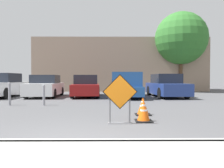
# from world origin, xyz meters

# --- Properties ---
(ground_plane) EXTENTS (96.00, 96.00, 0.00)m
(ground_plane) POSITION_xyz_m (0.00, 10.00, 0.00)
(ground_plane) COLOR #4C4C4F
(curb_lip) EXTENTS (25.08, 0.20, 0.14)m
(curb_lip) POSITION_xyz_m (0.00, 0.00, 0.07)
(curb_lip) COLOR #999993
(curb_lip) RESTS_ON ground_plane
(road_closed_sign) EXTENTS (0.94, 0.20, 1.34)m
(road_closed_sign) POSITION_xyz_m (1.04, 2.04, 0.73)
(road_closed_sign) COLOR black
(road_closed_sign) RESTS_ON ground_plane
(traffic_cone_nearest) EXTENTS (0.48, 0.48, 0.62)m
(traffic_cone_nearest) POSITION_xyz_m (1.73, 2.39, 0.30)
(traffic_cone_nearest) COLOR black
(traffic_cone_nearest) RESTS_ON ground_plane
(traffic_cone_second) EXTENTS (0.51, 0.51, 0.60)m
(traffic_cone_second) POSITION_xyz_m (1.87, 3.46, 0.29)
(traffic_cone_second) COLOR black
(traffic_cone_second) RESTS_ON ground_plane
(parked_car_nearest) EXTENTS (1.91, 4.34, 1.58)m
(parked_car_nearest) POSITION_xyz_m (-6.28, 10.61, 0.73)
(parked_car_nearest) COLOR silver
(parked_car_nearest) RESTS_ON ground_plane
(parked_car_second) EXTENTS (2.00, 4.17, 1.46)m
(parked_car_second) POSITION_xyz_m (-3.58, 10.82, 0.67)
(parked_car_second) COLOR white
(parked_car_second) RESTS_ON ground_plane
(parked_car_third) EXTENTS (2.03, 4.59, 1.46)m
(parked_car_third) POSITION_xyz_m (-0.88, 11.05, 0.67)
(parked_car_third) COLOR maroon
(parked_car_third) RESTS_ON ground_plane
(pickup_truck) EXTENTS (2.12, 5.39, 1.60)m
(pickup_truck) POSITION_xyz_m (1.81, 10.34, 0.72)
(pickup_truck) COLOR navy
(pickup_truck) RESTS_ON ground_plane
(parked_car_fourth) EXTENTS (2.06, 4.69, 1.53)m
(parked_car_fourth) POSITION_xyz_m (4.52, 10.75, 0.70)
(parked_car_fourth) COLOR navy
(parked_car_fourth) RESTS_ON ground_plane
(bollard_nearest) EXTENTS (0.12, 0.12, 0.95)m
(bollard_nearest) POSITION_xyz_m (-2.26, 6.12, 0.50)
(bollard_nearest) COLOR gray
(bollard_nearest) RESTS_ON ground_plane
(bollard_second) EXTENTS (0.12, 0.12, 1.05)m
(bollard_second) POSITION_xyz_m (-3.82, 6.12, 0.55)
(bollard_second) COLOR gray
(bollard_second) RESTS_ON ground_plane
(building_facade_backdrop) EXTENTS (16.70, 5.00, 5.12)m
(building_facade_backdrop) POSITION_xyz_m (1.76, 19.03, 2.56)
(building_facade_backdrop) COLOR gray
(building_facade_backdrop) RESTS_ON ground_plane
(street_tree_behind_lot) EXTENTS (4.81, 4.81, 7.34)m
(street_tree_behind_lot) POSITION_xyz_m (7.30, 16.35, 4.93)
(street_tree_behind_lot) COLOR #513823
(street_tree_behind_lot) RESTS_ON ground_plane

